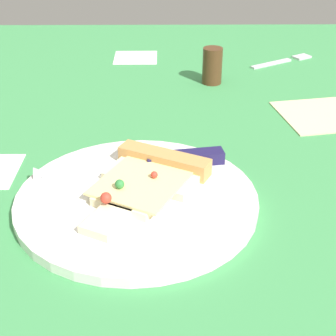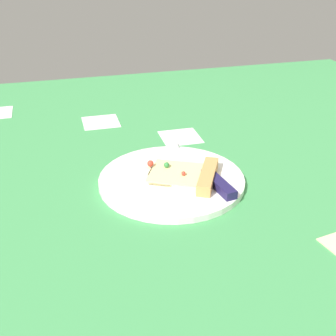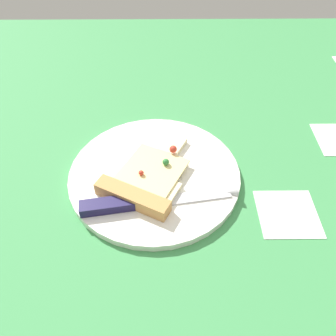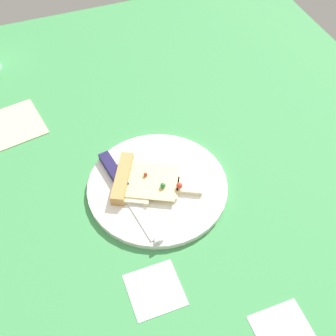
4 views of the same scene
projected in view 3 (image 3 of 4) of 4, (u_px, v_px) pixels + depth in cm
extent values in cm
cube|color=#3D8C4C|center=(169.00, 231.00, 52.15)|extent=(145.89, 145.89, 3.00)
cube|color=white|center=(290.00, 214.00, 52.59)|extent=(9.00, 9.00, 0.20)
cube|color=white|center=(171.00, 209.00, 53.30)|extent=(9.00, 9.00, 0.20)
cylinder|color=white|center=(157.00, 175.00, 57.32)|extent=(28.21, 28.21, 1.24)
cube|color=beige|center=(145.00, 186.00, 54.04)|extent=(12.53, 10.37, 1.00)
cube|color=beige|center=(161.00, 164.00, 57.45)|extent=(8.97, 8.28, 1.00)
cube|color=beige|center=(174.00, 146.00, 60.55)|extent=(5.58, 6.27, 1.00)
cube|color=#EDD88C|center=(154.00, 171.00, 55.43)|extent=(12.76, 13.10, 0.30)
cube|color=tan|center=(135.00, 197.00, 51.75)|extent=(11.86, 7.81, 2.20)
sphere|color=red|center=(144.00, 173.00, 54.40)|extent=(0.84, 0.84, 0.84)
sphere|color=red|center=(176.00, 149.00, 57.90)|extent=(1.26, 1.26, 1.26)
sphere|color=#2D7A38|center=(171.00, 162.00, 55.92)|extent=(1.10, 1.10, 1.10)
cube|color=silver|center=(195.00, 197.00, 53.01)|extent=(12.17, 3.87, 0.30)
cone|color=silver|center=(233.00, 192.00, 53.71)|extent=(2.29, 2.29, 2.00)
cube|color=#1E1947|center=(117.00, 205.00, 51.14)|extent=(10.22, 3.76, 1.60)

